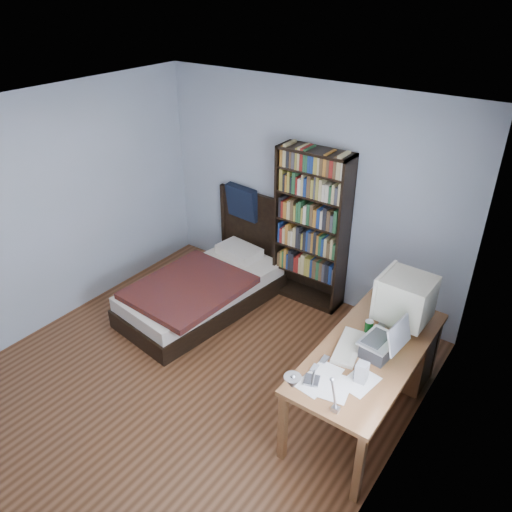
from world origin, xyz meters
name	(u,v)px	position (x,y,z in m)	size (l,w,h in m)	color
room	(179,274)	(0.03, 0.00, 1.25)	(4.20, 4.24, 2.50)	#4B2A16
desk	(389,348)	(1.50, 1.13, 0.42)	(0.75, 1.71, 0.73)	brown
crt_monitor	(404,298)	(1.57, 1.11, 1.01)	(0.44, 0.41, 0.49)	#BEB89D
laptop	(380,345)	(1.59, 0.62, 0.84)	(0.34, 0.34, 0.39)	#2D2D30
desk_lamp	(300,385)	(1.47, -0.44, 1.18)	(0.21, 0.47, 0.56)	#99999E
keyboard	(349,347)	(1.36, 0.56, 0.75)	(0.18, 0.47, 0.03)	beige
speaker	(362,372)	(1.60, 0.27, 0.82)	(0.09, 0.09, 0.17)	gray
soda_can	(369,328)	(1.40, 0.83, 0.80)	(0.07, 0.07, 0.13)	#073507
mouse	(381,326)	(1.46, 0.97, 0.75)	(0.07, 0.12, 0.04)	silver
phone_silver	(324,360)	(1.26, 0.31, 0.74)	(0.05, 0.10, 0.02)	silver
phone_grey	(314,368)	(1.25, 0.18, 0.74)	(0.04, 0.09, 0.02)	gray
external_drive	(312,381)	(1.30, 0.05, 0.74)	(0.11, 0.11, 0.02)	gray
bookshelf	(311,229)	(0.18, 1.94, 0.92)	(0.83, 0.30, 1.84)	black
bed	(207,285)	(-0.71, 1.14, 0.26)	(1.18, 2.09, 1.16)	black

